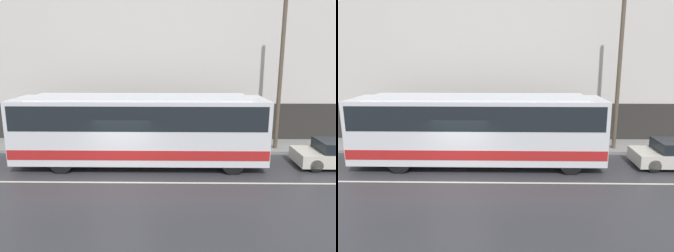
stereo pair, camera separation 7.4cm
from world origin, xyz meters
The scene contains 7 objects.
ground_plane centered at (0.00, 0.00, 0.00)m, with size 60.00×60.00×0.00m, color #333338.
sidewalk centered at (0.00, 5.34, 0.08)m, with size 60.00×2.67×0.16m.
building_facade centered at (0.00, 6.81, 4.57)m, with size 60.00×0.35×9.48m.
lane_stripe centered at (0.00, 0.00, 0.00)m, with size 54.00×0.14×0.01m.
transit_bus centered at (0.68, 2.21, 1.92)m, with size 11.78×2.61×3.40m.
utility_pole_near centered at (7.96, 4.71, 4.10)m, with size 0.22×0.22×7.88m.
pedestrian_waiting centered at (0.12, 5.61, 0.95)m, with size 0.36×0.36×1.69m.
Camera 2 is at (2.32, -12.94, 5.39)m, focal length 35.00 mm.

